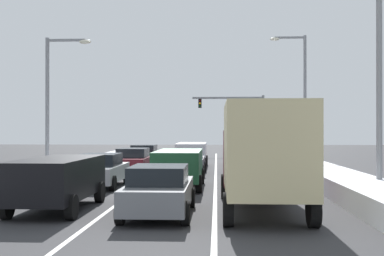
# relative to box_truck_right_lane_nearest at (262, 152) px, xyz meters

# --- Properties ---
(ground_plane) EXTENTS (120.00, 120.00, 0.00)m
(ground_plane) POSITION_rel_box_truck_right_lane_nearest_xyz_m (-3.19, 9.58, -1.90)
(ground_plane) COLOR #333335
(lane_stripe_between_right_lane_and_center_lane) EXTENTS (0.14, 47.87, 0.01)m
(lane_stripe_between_right_lane_and_center_lane) POSITION_rel_box_truck_right_lane_nearest_xyz_m (-1.49, 13.93, -1.90)
(lane_stripe_between_right_lane_and_center_lane) COLOR silver
(lane_stripe_between_right_lane_and_center_lane) RESTS_ON ground
(lane_stripe_between_center_lane_and_left_lane) EXTENTS (0.14, 47.87, 0.01)m
(lane_stripe_between_center_lane_and_left_lane) POSITION_rel_box_truck_right_lane_nearest_xyz_m (-4.89, 13.93, -1.90)
(lane_stripe_between_center_lane_and_left_lane) COLOR silver
(lane_stripe_between_center_lane_and_left_lane) RESTS_ON ground
(snow_bank_right_shoulder) EXTENTS (2.16, 47.87, 0.74)m
(snow_bank_right_shoulder) POSITION_rel_box_truck_right_lane_nearest_xyz_m (3.81, 13.93, -1.53)
(snow_bank_right_shoulder) COLOR white
(snow_bank_right_shoulder) RESTS_ON ground
(snow_bank_left_shoulder) EXTENTS (2.02, 47.87, 0.62)m
(snow_bank_left_shoulder) POSITION_rel_box_truck_right_lane_nearest_xyz_m (-10.19, 13.93, -1.59)
(snow_bank_left_shoulder) COLOR white
(snow_bank_left_shoulder) RESTS_ON ground
(box_truck_right_lane_nearest) EXTENTS (2.53, 7.20, 3.36)m
(box_truck_right_lane_nearest) POSITION_rel_box_truck_right_lane_nearest_xyz_m (0.00, 0.00, 0.00)
(box_truck_right_lane_nearest) COLOR maroon
(box_truck_right_lane_nearest) RESTS_ON ground
(sedan_tan_right_lane_second) EXTENTS (2.00, 4.50, 1.51)m
(sedan_tan_right_lane_second) POSITION_rel_box_truck_right_lane_nearest_xyz_m (0.33, 8.11, -1.14)
(sedan_tan_right_lane_second) COLOR #937F60
(sedan_tan_right_lane_second) RESTS_ON ground
(sedan_navy_right_lane_third) EXTENTS (2.00, 4.50, 1.51)m
(sedan_navy_right_lane_third) POSITION_rel_box_truck_right_lane_nearest_xyz_m (0.25, 14.15, -1.14)
(sedan_navy_right_lane_third) COLOR navy
(sedan_navy_right_lane_third) RESTS_ON ground
(sedan_red_right_lane_fourth) EXTENTS (2.00, 4.50, 1.51)m
(sedan_red_right_lane_fourth) POSITION_rel_box_truck_right_lane_nearest_xyz_m (0.45, 20.77, -1.14)
(sedan_red_right_lane_fourth) COLOR maroon
(sedan_red_right_lane_fourth) RESTS_ON ground
(sedan_gray_center_lane_nearest) EXTENTS (2.00, 4.50, 1.51)m
(sedan_gray_center_lane_nearest) POSITION_rel_box_truck_right_lane_nearest_xyz_m (-3.16, -0.80, -1.14)
(sedan_gray_center_lane_nearest) COLOR slate
(sedan_gray_center_lane_nearest) RESTS_ON ground
(suv_green_center_lane_second) EXTENTS (2.16, 4.90, 1.67)m
(suv_green_center_lane_second) POSITION_rel_box_truck_right_lane_nearest_xyz_m (-3.11, 6.19, -0.88)
(suv_green_center_lane_second) COLOR #1E5633
(suv_green_center_lane_second) RESTS_ON ground
(sedan_charcoal_center_lane_third) EXTENTS (2.00, 4.50, 1.51)m
(sedan_charcoal_center_lane_third) POSITION_rel_box_truck_right_lane_nearest_xyz_m (-3.08, 12.57, -1.14)
(sedan_charcoal_center_lane_third) COLOR #38383D
(sedan_charcoal_center_lane_third) RESTS_ON ground
(suv_white_center_lane_fourth) EXTENTS (2.16, 4.90, 1.67)m
(suv_white_center_lane_fourth) POSITION_rel_box_truck_right_lane_nearest_xyz_m (-3.17, 18.47, -0.88)
(suv_white_center_lane_fourth) COLOR silver
(suv_white_center_lane_fourth) RESTS_ON ground
(suv_black_left_lane_nearest) EXTENTS (2.16, 4.90, 1.67)m
(suv_black_left_lane_nearest) POSITION_rel_box_truck_right_lane_nearest_xyz_m (-6.55, 0.02, -0.88)
(suv_black_left_lane_nearest) COLOR black
(suv_black_left_lane_nearest) RESTS_ON ground
(sedan_silver_left_lane_second) EXTENTS (2.00, 4.50, 1.51)m
(sedan_silver_left_lane_second) POSITION_rel_box_truck_right_lane_nearest_xyz_m (-6.69, 6.42, -1.14)
(sedan_silver_left_lane_second) COLOR #B7BABF
(sedan_silver_left_lane_second) RESTS_ON ground
(sedan_maroon_left_lane_third) EXTENTS (2.00, 4.50, 1.51)m
(sedan_maroon_left_lane_third) POSITION_rel_box_truck_right_lane_nearest_xyz_m (-6.34, 13.08, -1.14)
(sedan_maroon_left_lane_third) COLOR maroon
(sedan_maroon_left_lane_third) RESTS_ON ground
(sedan_tan_left_lane_fourth) EXTENTS (2.00, 4.50, 1.51)m
(sedan_tan_left_lane_fourth) POSITION_rel_box_truck_right_lane_nearest_xyz_m (-6.65, 19.54, -1.14)
(sedan_tan_left_lane_fourth) COLOR #937F60
(sedan_tan_left_lane_fourth) RESTS_ON ground
(traffic_light_gantry) EXTENTS (7.54, 0.47, 6.20)m
(traffic_light_gantry) POSITION_rel_box_truck_right_lane_nearest_xyz_m (1.08, 35.68, 2.60)
(traffic_light_gantry) COLOR slate
(traffic_light_gantry) RESTS_ON ground
(street_lamp_right_near) EXTENTS (2.66, 0.36, 8.89)m
(street_lamp_right_near) POSITION_rel_box_truck_right_lane_nearest_xyz_m (4.29, 3.05, 3.37)
(street_lamp_right_near) COLOR gray
(street_lamp_right_near) RESTS_ON ground
(street_lamp_right_mid) EXTENTS (2.66, 0.36, 9.49)m
(street_lamp_right_mid) POSITION_rel_box_truck_right_lane_nearest_xyz_m (4.69, 20.46, 3.68)
(street_lamp_right_mid) COLOR gray
(street_lamp_right_mid) RESTS_ON ground
(street_lamp_left_mid) EXTENTS (2.66, 0.36, 7.89)m
(street_lamp_left_mid) POSITION_rel_box_truck_right_lane_nearest_xyz_m (-10.80, 12.12, 2.84)
(street_lamp_left_mid) COLOR gray
(street_lamp_left_mid) RESTS_ON ground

